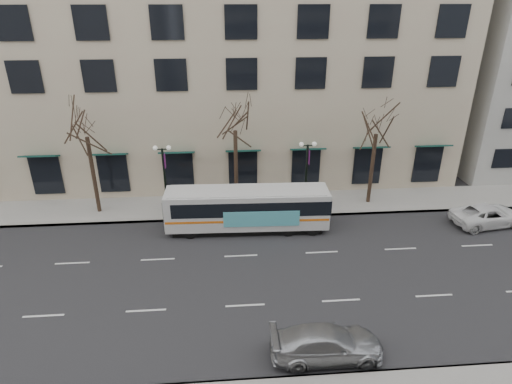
{
  "coord_description": "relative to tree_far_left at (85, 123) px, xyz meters",
  "views": [
    {
      "loc": [
        -0.82,
        -19.71,
        14.41
      ],
      "look_at": [
        0.97,
        2.84,
        4.0
      ],
      "focal_mm": 30.0,
      "sensor_mm": 36.0,
      "label": 1
    }
  ],
  "objects": [
    {
      "name": "tree_far_left",
      "position": [
        0.0,
        0.0,
        0.0
      ],
      "size": [
        3.6,
        3.6,
        8.34
      ],
      "color": "black",
      "rests_on": "ground"
    },
    {
      "name": "silver_car",
      "position": [
        13.35,
        -14.73,
        -5.98
      ],
      "size": [
        4.93,
        2.01,
        1.43
      ],
      "primitive_type": "imported",
      "rotation": [
        0.0,
        0.0,
        1.57
      ],
      "color": "#A4A7AC",
      "rests_on": "ground"
    },
    {
      "name": "building_hotel",
      "position": [
        8.0,
        12.2,
        5.3
      ],
      "size": [
        40.0,
        20.0,
        24.0
      ],
      "primitive_type": "cube",
      "color": "tan",
      "rests_on": "ground"
    },
    {
      "name": "lamp_post_left",
      "position": [
        5.01,
        -0.6,
        -3.75
      ],
      "size": [
        1.22,
        0.45,
        5.21
      ],
      "color": "black",
      "rests_on": "ground"
    },
    {
      "name": "tree_far_right",
      "position": [
        20.0,
        0.0,
        -0.28
      ],
      "size": [
        3.6,
        3.6,
        8.06
      ],
      "color": "black",
      "rests_on": "ground"
    },
    {
      "name": "white_pickup",
      "position": [
        27.15,
        -3.86,
        -6.0
      ],
      "size": [
        5.31,
        2.99,
        1.4
      ],
      "primitive_type": "imported",
      "rotation": [
        0.0,
        0.0,
        1.71
      ],
      "color": "white",
      "rests_on": "ground"
    },
    {
      "name": "tree_far_mid",
      "position": [
        10.0,
        0.0,
        0.21
      ],
      "size": [
        3.6,
        3.6,
        8.55
      ],
      "color": "black",
      "rests_on": "ground"
    },
    {
      "name": "lamp_post_right",
      "position": [
        15.01,
        -0.6,
        -3.75
      ],
      "size": [
        1.22,
        0.45,
        5.21
      ],
      "color": "black",
      "rests_on": "ground"
    },
    {
      "name": "ground",
      "position": [
        10.0,
        -8.8,
        -6.7
      ],
      "size": [
        160.0,
        160.0,
        0.0
      ],
      "primitive_type": "plane",
      "color": "black",
      "rests_on": "ground"
    },
    {
      "name": "city_bus",
      "position": [
        10.67,
        -3.24,
        -5.11
      ],
      "size": [
        10.82,
        2.67,
        2.91
      ],
      "rotation": [
        0.0,
        0.0,
        -0.03
      ],
      "color": "silver",
      "rests_on": "ground"
    },
    {
      "name": "sidewalk_far",
      "position": [
        15.0,
        0.2,
        -6.62
      ],
      "size": [
        80.0,
        4.0,
        0.15
      ],
      "primitive_type": "cube",
      "color": "gray",
      "rests_on": "ground"
    }
  ]
}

